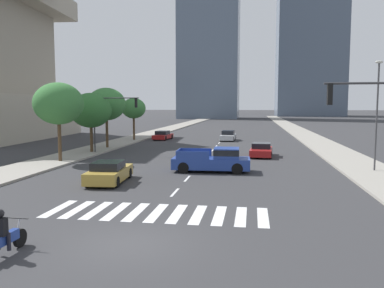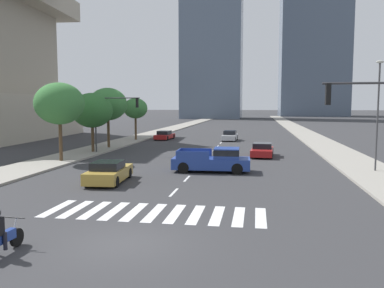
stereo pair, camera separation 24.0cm
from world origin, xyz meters
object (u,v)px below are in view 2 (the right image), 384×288
at_px(sedan_silver_2, 230,136).
at_px(sedan_gold_3, 109,172).
at_px(pickup_truck, 215,160).
at_px(street_tree_second, 92,110).
at_px(street_tree_third, 108,104).
at_px(street_lamp_east, 378,107).
at_px(street_tree_nearest, 59,104).
at_px(street_tree_fourth, 135,108).
at_px(sedan_red_0, 262,150).
at_px(sedan_red_1, 165,135).
at_px(traffic_signal_far, 112,112).

bearing_deg(sedan_silver_2, sedan_gold_3, -7.88).
distance_m(pickup_truck, street_tree_second, 15.80).
height_order(street_tree_second, street_tree_third, street_tree_third).
bearing_deg(sedan_silver_2, street_lamp_east, 28.51).
xyz_separation_m(sedan_gold_3, street_tree_third, (-6.85, 17.63, 4.12)).
height_order(street_tree_nearest, street_tree_second, street_tree_nearest).
distance_m(sedan_silver_2, street_tree_fourth, 12.87).
bearing_deg(pickup_truck, sedan_red_0, 67.54).
xyz_separation_m(sedan_red_1, sedan_gold_3, (3.53, -29.58, 0.04)).
xyz_separation_m(pickup_truck, sedan_gold_3, (-5.90, -4.79, -0.21)).
bearing_deg(sedan_red_0, sedan_silver_2, -162.31).
bearing_deg(traffic_signal_far, street_tree_nearest, -108.67).
bearing_deg(street_lamp_east, sedan_gold_3, -159.83).
bearing_deg(sedan_gold_3, traffic_signal_far, 15.47).
bearing_deg(street_tree_third, street_tree_fourth, 90.00).
bearing_deg(street_tree_nearest, pickup_truck, -10.83).
xyz_separation_m(pickup_truck, street_lamp_east, (10.89, 1.37, 3.66)).
distance_m(pickup_truck, street_lamp_east, 11.57).
xyz_separation_m(pickup_truck, street_tree_nearest, (-12.75, 2.44, 3.92)).
bearing_deg(sedan_red_1, sedan_red_0, -136.75).
xyz_separation_m(sedan_gold_3, street_tree_second, (-6.85, 13.52, 3.52)).
height_order(pickup_truck, sedan_red_0, pickup_truck).
bearing_deg(sedan_red_1, street_tree_fourth, 129.51).
bearing_deg(sedan_red_1, street_tree_second, 172.81).
distance_m(sedan_red_1, sedan_gold_3, 29.79).
relative_size(sedan_red_0, sedan_gold_3, 0.99).
relative_size(street_lamp_east, street_tree_fourth, 1.38).
relative_size(street_tree_nearest, street_tree_third, 0.99).
height_order(sedan_silver_2, street_tree_fourth, street_tree_fourth).
relative_size(pickup_truck, street_tree_third, 0.86).
bearing_deg(sedan_red_1, traffic_signal_far, -179.90).
bearing_deg(street_tree_third, sedan_red_1, 74.48).
distance_m(pickup_truck, street_tree_fourth, 26.05).
height_order(street_tree_nearest, street_tree_fourth, street_tree_nearest).
bearing_deg(sedan_red_0, street_tree_second, -85.90).
distance_m(sedan_gold_3, traffic_signal_far, 14.59).
distance_m(pickup_truck, sedan_red_1, 26.52).
bearing_deg(street_tree_second, street_tree_nearest, -90.00).
xyz_separation_m(street_tree_second, street_tree_fourth, (0.00, 13.73, 0.09)).
relative_size(street_lamp_east, street_tree_third, 1.18).
bearing_deg(street_tree_third, street_tree_nearest, -90.00).
relative_size(sedan_gold_3, street_tree_fourth, 0.83).
distance_m(sedan_gold_3, street_lamp_east, 18.30).
bearing_deg(street_lamp_east, sedan_red_1, 130.95).
bearing_deg(pickup_truck, street_lamp_east, 5.51).
xyz_separation_m(pickup_truck, sedan_red_0, (3.36, 8.86, -0.25)).
bearing_deg(sedan_red_0, pickup_truck, -17.14).
distance_m(pickup_truck, sedan_gold_3, 7.60).
bearing_deg(street_tree_fourth, sedan_red_0, -40.18).
bearing_deg(street_tree_third, street_tree_second, -90.00).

